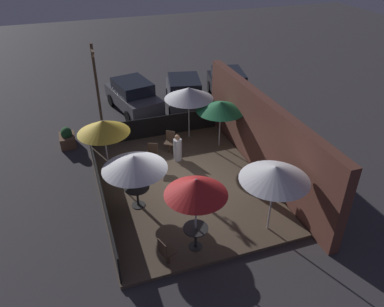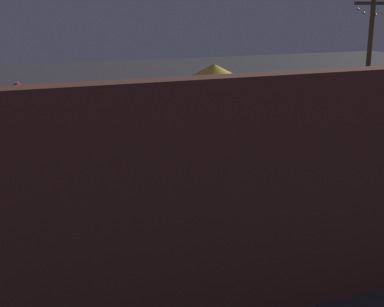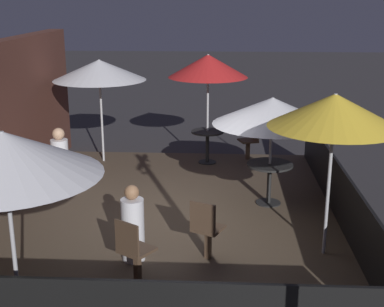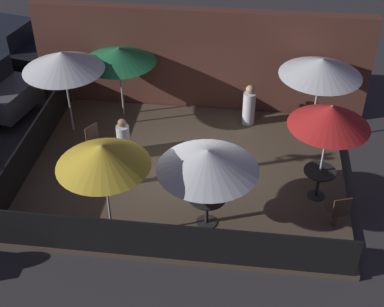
{
  "view_description": "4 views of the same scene",
  "coord_description": "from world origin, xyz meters",
  "px_view_note": "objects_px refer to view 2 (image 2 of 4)",
  "views": [
    {
      "loc": [
        10.79,
        -3.35,
        8.41
      ],
      "look_at": [
        -0.47,
        0.56,
        1.05
      ],
      "focal_mm": 35.0,
      "sensor_mm": 36.0,
      "label": 1
    },
    {
      "loc": [
        3.98,
        8.49,
        3.78
      ],
      "look_at": [
        0.28,
        -0.14,
        1.21
      ],
      "focal_mm": 50.0,
      "sensor_mm": 36.0,
      "label": 2
    },
    {
      "loc": [
        -8.66,
        -0.9,
        3.85
      ],
      "look_at": [
        0.45,
        -0.39,
        1.14
      ],
      "focal_mm": 50.0,
      "sensor_mm": 36.0,
      "label": 3
    },
    {
      "loc": [
        1.44,
        -10.39,
        8.47
      ],
      "look_at": [
        0.23,
        -0.53,
        1.05
      ],
      "focal_mm": 50.0,
      "sensor_mm": 36.0,
      "label": 4
    }
  ],
  "objects_px": {
    "patio_chair_2": "(1,183)",
    "patio_chair_1": "(320,172)",
    "dining_table_0": "(26,193)",
    "patron_0": "(294,178)",
    "patio_umbrella_1": "(140,104)",
    "patio_umbrella_3": "(39,136)",
    "patio_umbrella_4": "(214,75)",
    "patron_1": "(183,245)",
    "patio_chair_0": "(263,164)",
    "light_post": "(368,68)",
    "planter_box": "(297,132)",
    "patio_umbrella_0": "(18,98)",
    "dining_table_1": "(142,158)"
  },
  "relations": [
    {
      "from": "dining_table_1",
      "to": "patio_umbrella_3",
      "type": "bearing_deg",
      "value": 55.86
    },
    {
      "from": "dining_table_0",
      "to": "patio_chair_0",
      "type": "distance_m",
      "value": 4.77
    },
    {
      "from": "patio_umbrella_4",
      "to": "patio_chair_1",
      "type": "relative_size",
      "value": 2.59
    },
    {
      "from": "patio_umbrella_3",
      "to": "patio_umbrella_4",
      "type": "xyz_separation_m",
      "value": [
        -4.44,
        -4.31,
        0.06
      ]
    },
    {
      "from": "patio_umbrella_0",
      "to": "patron_1",
      "type": "height_order",
      "value": "patio_umbrella_0"
    },
    {
      "from": "dining_table_0",
      "to": "patio_chair_0",
      "type": "relative_size",
      "value": 0.81
    },
    {
      "from": "patio_umbrella_3",
      "to": "patio_chair_1",
      "type": "bearing_deg",
      "value": -163.7
    },
    {
      "from": "dining_table_0",
      "to": "dining_table_1",
      "type": "xyz_separation_m",
      "value": [
        -2.47,
        -1.21,
        0.02
      ]
    },
    {
      "from": "patio_chair_2",
      "to": "dining_table_0",
      "type": "bearing_deg",
      "value": -0.0
    },
    {
      "from": "patio_umbrella_3",
      "to": "light_post",
      "type": "bearing_deg",
      "value": -154.89
    },
    {
      "from": "patio_chair_1",
      "to": "patio_chair_2",
      "type": "distance_m",
      "value": 6.13
    },
    {
      "from": "light_post",
      "to": "patio_umbrella_3",
      "type": "bearing_deg",
      "value": 25.11
    },
    {
      "from": "patio_umbrella_0",
      "to": "patio_chair_2",
      "type": "xyz_separation_m",
      "value": [
        0.35,
        -1.01,
        -1.74
      ]
    },
    {
      "from": "patio_umbrella_1",
      "to": "dining_table_0",
      "type": "xyz_separation_m",
      "value": [
        2.47,
        1.21,
        -1.17
      ]
    },
    {
      "from": "planter_box",
      "to": "patio_umbrella_3",
      "type": "bearing_deg",
      "value": 36.35
    },
    {
      "from": "patio_umbrella_4",
      "to": "patio_chair_2",
      "type": "xyz_separation_m",
      "value": [
        4.79,
        0.87,
        -1.69
      ]
    },
    {
      "from": "patio_umbrella_4",
      "to": "planter_box",
      "type": "distance_m",
      "value": 4.02
    },
    {
      "from": "patio_umbrella_3",
      "to": "patio_chair_2",
      "type": "relative_size",
      "value": 2.59
    },
    {
      "from": "patio_chair_2",
      "to": "patron_1",
      "type": "height_order",
      "value": "patron_1"
    },
    {
      "from": "dining_table_0",
      "to": "patron_0",
      "type": "height_order",
      "value": "patron_0"
    },
    {
      "from": "patio_chair_0",
      "to": "patron_0",
      "type": "xyz_separation_m",
      "value": [
        -0.05,
        1.06,
        0.01
      ]
    },
    {
      "from": "patio_umbrella_3",
      "to": "dining_table_1",
      "type": "xyz_separation_m",
      "value": [
        -2.47,
        -3.64,
        -1.52
      ]
    },
    {
      "from": "patio_umbrella_0",
      "to": "patron_1",
      "type": "xyz_separation_m",
      "value": [
        -1.71,
        2.92,
        -1.69
      ]
    },
    {
      "from": "patio_chair_1",
      "to": "dining_table_1",
      "type": "bearing_deg",
      "value": 0.0
    },
    {
      "from": "patron_0",
      "to": "patio_umbrella_3",
      "type": "bearing_deg",
      "value": 40.89
    },
    {
      "from": "patio_umbrella_1",
      "to": "patio_umbrella_0",
      "type": "bearing_deg",
      "value": 26.12
    },
    {
      "from": "patio_umbrella_0",
      "to": "patio_chair_2",
      "type": "bearing_deg",
      "value": -71.02
    },
    {
      "from": "patio_umbrella_4",
      "to": "patron_0",
      "type": "bearing_deg",
      "value": 97.38
    },
    {
      "from": "patio_chair_0",
      "to": "light_post",
      "type": "distance_m",
      "value": 4.44
    },
    {
      "from": "patio_chair_0",
      "to": "patio_chair_2",
      "type": "relative_size",
      "value": 1.03
    },
    {
      "from": "patio_umbrella_0",
      "to": "patron_1",
      "type": "relative_size",
      "value": 2.07
    },
    {
      "from": "patron_0",
      "to": "patio_umbrella_4",
      "type": "bearing_deg",
      "value": -58.93
    },
    {
      "from": "patron_0",
      "to": "patio_chair_1",
      "type": "bearing_deg",
      "value": -146.37
    },
    {
      "from": "patio_chair_2",
      "to": "planter_box",
      "type": "distance_m",
      "value": 8.35
    },
    {
      "from": "patio_umbrella_1",
      "to": "planter_box",
      "type": "height_order",
      "value": "patio_umbrella_1"
    },
    {
      "from": "patio_chair_1",
      "to": "light_post",
      "type": "xyz_separation_m",
      "value": [
        -3.09,
        -2.42,
        1.66
      ]
    },
    {
      "from": "patio_chair_2",
      "to": "patio_chair_1",
      "type": "bearing_deg",
      "value": 53.64
    },
    {
      "from": "patio_chair_2",
      "to": "planter_box",
      "type": "bearing_deg",
      "value": 86.47
    },
    {
      "from": "dining_table_1",
      "to": "planter_box",
      "type": "height_order",
      "value": "dining_table_1"
    },
    {
      "from": "patio_umbrella_1",
      "to": "patio_umbrella_3",
      "type": "xyz_separation_m",
      "value": [
        2.47,
        3.64,
        0.37
      ]
    },
    {
      "from": "patio_chair_0",
      "to": "planter_box",
      "type": "distance_m",
      "value": 4.29
    },
    {
      "from": "dining_table_1",
      "to": "patio_umbrella_4",
      "type": "bearing_deg",
      "value": -161.25
    },
    {
      "from": "patio_umbrella_3",
      "to": "patio_umbrella_4",
      "type": "height_order",
      "value": "patio_umbrella_4"
    },
    {
      "from": "dining_table_0",
      "to": "planter_box",
      "type": "bearing_deg",
      "value": -157.22
    },
    {
      "from": "light_post",
      "to": "planter_box",
      "type": "bearing_deg",
      "value": -61.19
    },
    {
      "from": "dining_table_1",
      "to": "patio_chair_1",
      "type": "distance_m",
      "value": 3.65
    },
    {
      "from": "dining_table_0",
      "to": "patio_chair_1",
      "type": "distance_m",
      "value": 5.57
    },
    {
      "from": "patron_0",
      "to": "planter_box",
      "type": "bearing_deg",
      "value": -100.97
    },
    {
      "from": "patron_1",
      "to": "patio_chair_0",
      "type": "bearing_deg",
      "value": -27.47
    },
    {
      "from": "patio_umbrella_1",
      "to": "patron_1",
      "type": "distance_m",
      "value": 4.38
    }
  ]
}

